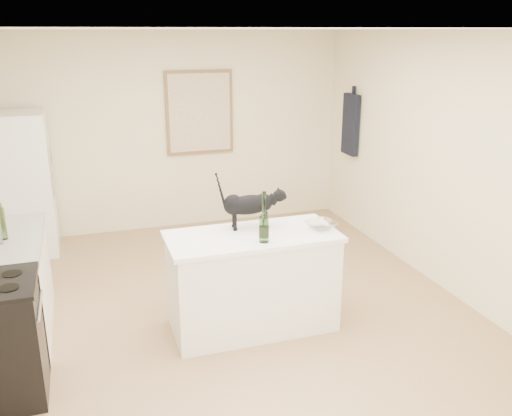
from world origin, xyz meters
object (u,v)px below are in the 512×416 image
(fridge, at_px, (22,185))
(black_cat, at_px, (249,207))
(wine_bottle, at_px, (264,220))
(glass_bowl, at_px, (321,225))

(fridge, xyz_separation_m, black_cat, (2.07, -2.38, 0.24))
(wine_bottle, height_order, glass_bowl, wine_bottle)
(fridge, height_order, wine_bottle, fridge)
(wine_bottle, bearing_deg, glass_bowl, 13.80)
(black_cat, height_order, glass_bowl, black_cat)
(black_cat, relative_size, glass_bowl, 2.10)
(fridge, relative_size, wine_bottle, 4.39)
(fridge, xyz_separation_m, glass_bowl, (2.68, -2.60, 0.08))
(fridge, relative_size, black_cat, 3.06)
(wine_bottle, relative_size, glass_bowl, 1.46)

